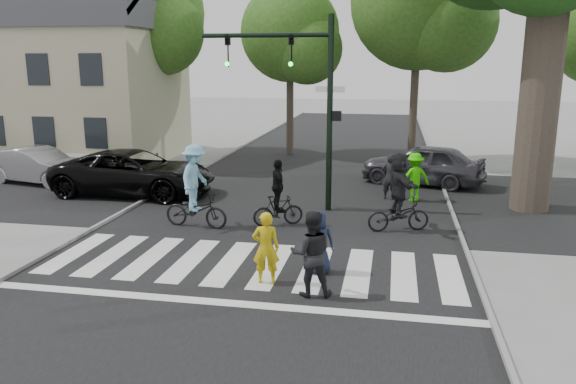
# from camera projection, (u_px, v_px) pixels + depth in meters

# --- Properties ---
(ground) EXTENTS (120.00, 120.00, 0.00)m
(ground) POSITION_uv_depth(u_px,v_px,m) (240.00, 280.00, 12.17)
(ground) COLOR gray
(ground) RESTS_ON ground
(road_stem) EXTENTS (10.00, 70.00, 0.01)m
(road_stem) POSITION_uv_depth(u_px,v_px,m) (284.00, 218.00, 16.95)
(road_stem) COLOR black
(road_stem) RESTS_ON ground
(road_cross) EXTENTS (70.00, 10.00, 0.01)m
(road_cross) POSITION_uv_depth(u_px,v_px,m) (300.00, 195.00, 19.82)
(road_cross) COLOR black
(road_cross) RESTS_ON ground
(curb_left) EXTENTS (0.10, 70.00, 0.10)m
(curb_left) POSITION_uv_depth(u_px,v_px,m) (129.00, 209.00, 17.85)
(curb_left) COLOR gray
(curb_left) RESTS_ON ground
(curb_right) EXTENTS (0.10, 70.00, 0.10)m
(curb_right) POSITION_uv_depth(u_px,v_px,m) (457.00, 226.00, 16.03)
(curb_right) COLOR gray
(curb_right) RESTS_ON ground
(crosswalk) EXTENTS (10.00, 3.85, 0.01)m
(crosswalk) POSITION_uv_depth(u_px,v_px,m) (248.00, 269.00, 12.80)
(crosswalk) COLOR silver
(crosswalk) RESTS_ON ground
(traffic_signal) EXTENTS (4.45, 0.29, 6.00)m
(traffic_signal) POSITION_uv_depth(u_px,v_px,m) (303.00, 86.00, 17.15)
(traffic_signal) COLOR black
(traffic_signal) RESTS_ON ground
(bg_tree_0) EXTENTS (5.46, 5.20, 8.97)m
(bg_tree_0) POSITION_uv_depth(u_px,v_px,m) (61.00, 31.00, 28.56)
(bg_tree_0) COLOR brown
(bg_tree_0) RESTS_ON ground
(bg_tree_1) EXTENTS (6.09, 5.80, 9.80)m
(bg_tree_1) POSITION_uv_depth(u_px,v_px,m) (149.00, 18.00, 27.03)
(bg_tree_1) COLOR brown
(bg_tree_1) RESTS_ON ground
(bg_tree_2) EXTENTS (5.04, 4.80, 8.40)m
(bg_tree_2) POSITION_uv_depth(u_px,v_px,m) (294.00, 37.00, 27.07)
(bg_tree_2) COLOR brown
(bg_tree_2) RESTS_ON ground
(bg_tree_3) EXTENTS (6.30, 6.00, 10.20)m
(bg_tree_3) POSITION_uv_depth(u_px,v_px,m) (426.00, 7.00, 24.42)
(bg_tree_3) COLOR brown
(bg_tree_3) RESTS_ON ground
(house) EXTENTS (8.40, 8.10, 8.82)m
(house) POSITION_uv_depth(u_px,v_px,m) (84.00, 79.00, 26.75)
(house) COLOR #BCBA91
(house) RESTS_ON ground
(pedestrian_woman) EXTENTS (0.63, 0.47, 1.58)m
(pedestrian_woman) POSITION_uv_depth(u_px,v_px,m) (266.00, 248.00, 11.85)
(pedestrian_woman) COLOR gold
(pedestrian_woman) RESTS_ON ground
(pedestrian_child) EXTENTS (0.80, 0.62, 1.44)m
(pedestrian_child) POSITION_uv_depth(u_px,v_px,m) (319.00, 242.00, 12.43)
(pedestrian_child) COLOR #131B31
(pedestrian_child) RESTS_ON ground
(pedestrian_adult) EXTENTS (0.98, 0.83, 1.77)m
(pedestrian_adult) POSITION_uv_depth(u_px,v_px,m) (311.00, 254.00, 11.20)
(pedestrian_adult) COLOR black
(pedestrian_adult) RESTS_ON ground
(cyclist_left) EXTENTS (1.95, 1.30, 2.39)m
(cyclist_left) POSITION_uv_depth(u_px,v_px,m) (195.00, 192.00, 15.83)
(cyclist_left) COLOR black
(cyclist_left) RESTS_ON ground
(cyclist_mid) EXTENTS (1.51, 1.02, 1.93)m
(cyclist_mid) POSITION_uv_depth(u_px,v_px,m) (278.00, 199.00, 16.06)
(cyclist_mid) COLOR black
(cyclist_mid) RESTS_ON ground
(cyclist_right) EXTENTS (1.85, 1.71, 2.22)m
(cyclist_right) POSITION_uv_depth(u_px,v_px,m) (399.00, 196.00, 15.48)
(cyclist_right) COLOR black
(cyclist_right) RESTS_ON ground
(car_suv) EXTENTS (5.71, 2.68, 1.58)m
(car_suv) POSITION_uv_depth(u_px,v_px,m) (134.00, 173.00, 19.84)
(car_suv) COLOR black
(car_suv) RESTS_ON ground
(car_silver) EXTENTS (4.43, 2.32, 1.39)m
(car_silver) POSITION_uv_depth(u_px,v_px,m) (38.00, 166.00, 21.69)
(car_silver) COLOR #99989D
(car_silver) RESTS_ON ground
(car_grey) EXTENTS (4.94, 3.09, 1.57)m
(car_grey) POSITION_uv_depth(u_px,v_px,m) (423.00, 164.00, 21.47)
(car_grey) COLOR #37363C
(car_grey) RESTS_ON ground
(bystander_hivis) EXTENTS (1.22, 0.96, 1.66)m
(bystander_hivis) POSITION_uv_depth(u_px,v_px,m) (414.00, 177.00, 18.86)
(bystander_hivis) COLOR #2ED404
(bystander_hivis) RESTS_ON ground
(bystander_dark) EXTENTS (0.62, 0.45, 1.58)m
(bystander_dark) POSITION_uv_depth(u_px,v_px,m) (390.00, 177.00, 19.10)
(bystander_dark) COLOR black
(bystander_dark) RESTS_ON ground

